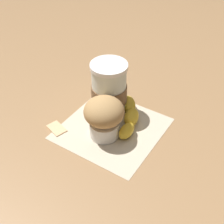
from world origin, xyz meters
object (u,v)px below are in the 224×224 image
at_px(banana, 127,111).
at_px(sugar_packet, 57,128).
at_px(coffee_cup, 109,90).
at_px(muffin, 103,115).

distance_m(banana, sugar_packet, 0.18).
height_order(coffee_cup, banana, coffee_cup).
xyz_separation_m(banana, sugar_packet, (-0.11, -0.15, -0.02)).
height_order(coffee_cup, sugar_packet, coffee_cup).
bearing_deg(coffee_cup, muffin, -59.70).
xyz_separation_m(coffee_cup, muffin, (0.04, -0.08, -0.01)).
bearing_deg(banana, sugar_packet, -125.35).
bearing_deg(muffin, banana, 86.81).
distance_m(coffee_cup, sugar_packet, 0.16).
bearing_deg(sugar_packet, muffin, 30.94).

